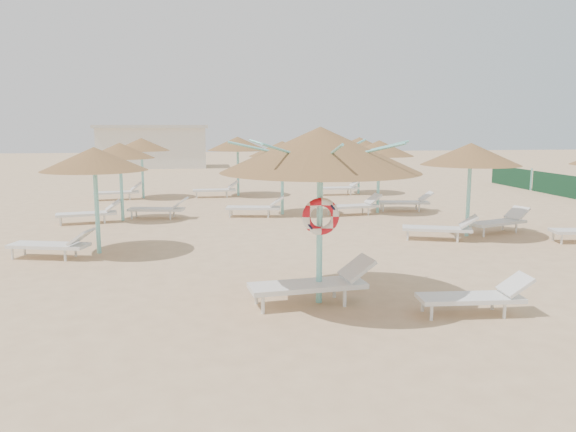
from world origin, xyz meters
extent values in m
plane|color=#D4AC81|center=(0.00, 0.00, 0.00)|extent=(120.00, 120.00, 0.00)
cylinder|color=#7EDBD5|center=(-0.10, -0.02, 1.33)|extent=(0.11, 0.11, 2.66)
cone|color=brown|center=(-0.10, -0.02, 2.78)|extent=(3.55, 3.55, 0.80)
cylinder|color=#7EDBD5|center=(-0.10, -0.02, 2.51)|extent=(0.20, 0.20, 0.12)
cylinder|color=#7EDBD5|center=(0.72, -0.02, 2.74)|extent=(1.60, 0.04, 0.40)
cylinder|color=#7EDBD5|center=(0.48, 0.56, 2.74)|extent=(1.16, 1.16, 0.40)
cylinder|color=#7EDBD5|center=(-0.10, 0.80, 2.74)|extent=(0.04, 1.60, 0.40)
cylinder|color=#7EDBD5|center=(-0.68, 0.56, 2.74)|extent=(1.16, 1.16, 0.40)
cylinder|color=#7EDBD5|center=(-0.92, -0.02, 2.74)|extent=(1.60, 0.04, 0.40)
cylinder|color=#7EDBD5|center=(-0.68, -0.59, 2.74)|extent=(1.16, 1.16, 0.40)
cylinder|color=#7EDBD5|center=(-0.10, -0.83, 2.74)|extent=(0.04, 1.60, 0.40)
cylinder|color=#7EDBD5|center=(0.48, -0.59, 2.74)|extent=(1.16, 1.16, 0.40)
torus|color=red|center=(-0.10, -0.12, 1.61)|extent=(0.67, 0.15, 0.67)
cylinder|color=white|center=(-1.18, -0.49, 0.15)|extent=(0.07, 0.07, 0.31)
cylinder|color=white|center=(-1.24, 0.06, 0.15)|extent=(0.07, 0.07, 0.31)
cylinder|color=white|center=(0.31, -0.33, 0.15)|extent=(0.07, 0.07, 0.31)
cylinder|color=white|center=(0.24, 0.22, 0.15)|extent=(0.07, 0.07, 0.31)
cube|color=white|center=(-0.33, -0.12, 0.35)|extent=(2.17, 0.92, 0.09)
cube|color=white|center=(0.61, -0.02, 0.62)|extent=(0.61, 0.72, 0.40)
cylinder|color=white|center=(1.55, -1.25, 0.13)|extent=(0.06, 0.06, 0.26)
cylinder|color=white|center=(1.58, -0.78, 0.13)|extent=(0.06, 0.06, 0.26)
cylinder|color=white|center=(2.80, -1.33, 0.13)|extent=(0.06, 0.06, 0.26)
cylinder|color=white|center=(2.83, -0.87, 0.13)|extent=(0.06, 0.06, 0.26)
cube|color=white|center=(2.31, -1.07, 0.30)|extent=(1.80, 0.69, 0.07)
cube|color=white|center=(3.10, -1.12, 0.52)|extent=(0.49, 0.59, 0.34)
cylinder|color=#7EDBD5|center=(-4.81, 4.74, 1.15)|extent=(0.11, 0.11, 2.30)
cone|color=brown|center=(-4.81, 4.74, 2.39)|extent=(2.59, 2.59, 0.58)
cylinder|color=#7EDBD5|center=(-4.81, 4.74, 2.15)|extent=(0.20, 0.20, 0.12)
cylinder|color=white|center=(-6.75, 4.31, 0.14)|extent=(0.06, 0.06, 0.28)
cylinder|color=white|center=(-6.61, 4.79, 0.14)|extent=(0.06, 0.06, 0.28)
cylinder|color=white|center=(-5.45, 3.95, 0.14)|extent=(0.06, 0.06, 0.28)
cylinder|color=white|center=(-5.31, 4.43, 0.14)|extent=(0.06, 0.06, 0.28)
cube|color=white|center=(-5.91, 4.34, 0.32)|extent=(2.00, 1.11, 0.08)
cube|color=white|center=(-5.09, 4.11, 0.56)|extent=(0.63, 0.71, 0.36)
cylinder|color=#7EDBD5|center=(-4.91, 9.75, 1.15)|extent=(0.11, 0.11, 2.30)
cone|color=brown|center=(-4.91, 9.75, 2.38)|extent=(2.30, 2.30, 0.52)
cylinder|color=#7EDBD5|center=(-4.91, 9.75, 2.15)|extent=(0.20, 0.20, 0.12)
cylinder|color=white|center=(-6.75, 8.94, 0.14)|extent=(0.06, 0.06, 0.28)
cylinder|color=white|center=(-6.84, 9.43, 0.14)|extent=(0.06, 0.06, 0.28)
cylinder|color=white|center=(-5.42, 9.21, 0.14)|extent=(0.06, 0.06, 0.28)
cylinder|color=white|center=(-5.52, 9.70, 0.14)|extent=(0.06, 0.06, 0.28)
cube|color=white|center=(-6.01, 9.35, 0.32)|extent=(1.98, 0.98, 0.08)
cube|color=white|center=(-5.18, 9.51, 0.56)|extent=(0.59, 0.68, 0.36)
cylinder|color=white|center=(-4.64, 9.96, 0.14)|extent=(0.06, 0.06, 0.28)
cylinder|color=white|center=(-4.55, 10.45, 0.14)|extent=(0.06, 0.06, 0.28)
cylinder|color=white|center=(-3.32, 9.69, 0.14)|extent=(0.06, 0.06, 0.28)
cylinder|color=white|center=(-3.22, 10.18, 0.14)|extent=(0.06, 0.06, 0.28)
cube|color=white|center=(-3.81, 10.05, 0.32)|extent=(1.98, 0.98, 0.08)
cube|color=white|center=(-2.98, 9.88, 0.56)|extent=(0.59, 0.68, 0.36)
cylinder|color=#7EDBD5|center=(-4.84, 15.78, 1.15)|extent=(0.11, 0.11, 2.30)
cone|color=brown|center=(-4.84, 15.78, 2.38)|extent=(2.48, 2.48, 0.56)
cylinder|color=#7EDBD5|center=(-4.84, 15.78, 2.15)|extent=(0.20, 0.20, 0.12)
cylinder|color=white|center=(-6.69, 14.99, 0.14)|extent=(0.06, 0.06, 0.28)
cylinder|color=white|center=(-6.78, 15.48, 0.14)|extent=(0.06, 0.06, 0.28)
cylinder|color=white|center=(-5.36, 15.23, 0.14)|extent=(0.06, 0.06, 0.28)
cylinder|color=white|center=(-5.45, 15.72, 0.14)|extent=(0.06, 0.06, 0.28)
cube|color=white|center=(-5.94, 15.38, 0.32)|extent=(1.98, 0.95, 0.08)
cube|color=white|center=(-5.11, 15.53, 0.56)|extent=(0.58, 0.68, 0.36)
cylinder|color=#7EDBD5|center=(0.66, 10.31, 1.15)|extent=(0.11, 0.11, 2.30)
cone|color=brown|center=(0.66, 10.31, 2.38)|extent=(2.41, 2.41, 0.54)
cylinder|color=#7EDBD5|center=(0.66, 10.31, 2.15)|extent=(0.20, 0.20, 0.12)
cylinder|color=white|center=(-1.28, 9.80, 0.14)|extent=(0.06, 0.06, 0.28)
cylinder|color=white|center=(-1.19, 10.30, 0.14)|extent=(0.06, 0.06, 0.28)
cylinder|color=white|center=(0.05, 9.57, 0.14)|extent=(0.06, 0.06, 0.28)
cylinder|color=white|center=(0.14, 10.06, 0.14)|extent=(0.06, 0.06, 0.28)
cube|color=white|center=(-0.44, 9.91, 0.32)|extent=(1.98, 0.95, 0.08)
cube|color=white|center=(0.39, 9.76, 0.56)|extent=(0.58, 0.68, 0.36)
cylinder|color=#7EDBD5|center=(-0.60, 16.06, 1.15)|extent=(0.11, 0.11, 2.30)
cone|color=brown|center=(-0.60, 16.06, 2.39)|extent=(2.77, 2.77, 0.62)
cylinder|color=#7EDBD5|center=(-0.60, 16.06, 2.15)|extent=(0.20, 0.20, 0.12)
cylinder|color=white|center=(-2.50, 15.38, 0.14)|extent=(0.06, 0.06, 0.28)
cylinder|color=white|center=(-2.51, 15.88, 0.14)|extent=(0.06, 0.06, 0.28)
cylinder|color=white|center=(-1.15, 15.42, 0.14)|extent=(0.06, 0.06, 0.28)
cylinder|color=white|center=(-1.16, 15.92, 0.14)|extent=(0.06, 0.06, 0.28)
cube|color=white|center=(-1.70, 15.66, 0.32)|extent=(1.92, 0.68, 0.08)
cube|color=white|center=(-0.85, 15.68, 0.56)|extent=(0.50, 0.61, 0.36)
cylinder|color=#7EDBD5|center=(5.43, 5.46, 1.15)|extent=(0.11, 0.11, 2.30)
cone|color=brown|center=(5.43, 5.46, 2.40)|extent=(2.82, 2.82, 0.63)
cylinder|color=#7EDBD5|center=(5.43, 5.46, 2.15)|extent=(0.20, 0.20, 0.12)
cylinder|color=white|center=(3.50, 5.09, 0.14)|extent=(0.06, 0.06, 0.28)
cylinder|color=white|center=(3.66, 5.56, 0.14)|extent=(0.06, 0.06, 0.28)
cylinder|color=white|center=(4.77, 4.64, 0.14)|extent=(0.06, 0.06, 0.28)
cylinder|color=white|center=(4.94, 5.11, 0.14)|extent=(0.06, 0.06, 0.28)
cube|color=white|center=(4.33, 5.06, 0.32)|extent=(2.00, 1.22, 0.08)
cube|color=white|center=(5.14, 4.78, 0.56)|extent=(0.66, 0.73, 0.36)
cylinder|color=white|center=(5.86, 5.26, 0.14)|extent=(0.06, 0.06, 0.28)
cylinder|color=white|center=(5.70, 5.73, 0.14)|extent=(0.06, 0.06, 0.28)
cylinder|color=white|center=(7.14, 5.71, 0.14)|extent=(0.06, 0.06, 0.28)
cylinder|color=white|center=(6.97, 6.18, 0.14)|extent=(0.06, 0.06, 0.28)
cube|color=white|center=(6.53, 5.76, 0.32)|extent=(2.00, 1.22, 0.08)
cube|color=white|center=(7.34, 6.04, 0.56)|extent=(0.66, 0.73, 0.36)
cylinder|color=#7EDBD5|center=(4.21, 10.17, 1.15)|extent=(0.11, 0.11, 2.30)
cone|color=brown|center=(4.21, 10.17, 2.39)|extent=(2.54, 2.54, 0.57)
cylinder|color=#7EDBD5|center=(4.21, 10.17, 2.15)|extent=(0.20, 0.20, 0.12)
cylinder|color=white|center=(2.36, 9.40, 0.14)|extent=(0.06, 0.06, 0.28)
cylinder|color=white|center=(2.28, 9.90, 0.14)|extent=(0.06, 0.06, 0.28)
cylinder|color=white|center=(3.69, 9.61, 0.14)|extent=(0.06, 0.06, 0.28)
cylinder|color=white|center=(3.62, 10.11, 0.14)|extent=(0.06, 0.06, 0.28)
cube|color=white|center=(3.11, 9.77, 0.32)|extent=(1.97, 0.90, 0.08)
cube|color=white|center=(3.95, 9.90, 0.56)|extent=(0.57, 0.67, 0.36)
cylinder|color=white|center=(4.48, 10.35, 0.14)|extent=(0.06, 0.06, 0.28)
cylinder|color=white|center=(4.56, 10.84, 0.14)|extent=(0.06, 0.06, 0.28)
cylinder|color=white|center=(5.82, 10.14, 0.14)|extent=(0.06, 0.06, 0.28)
cylinder|color=white|center=(5.89, 10.64, 0.14)|extent=(0.06, 0.06, 0.28)
cube|color=white|center=(5.31, 10.47, 0.32)|extent=(1.97, 0.90, 0.08)
cube|color=white|center=(6.15, 10.34, 0.56)|extent=(0.57, 0.67, 0.36)
cylinder|color=#7EDBD5|center=(5.12, 16.06, 1.15)|extent=(0.11, 0.11, 2.30)
cone|color=brown|center=(5.12, 16.06, 2.38)|extent=(2.48, 2.48, 0.56)
cylinder|color=#7EDBD5|center=(5.12, 16.06, 2.15)|extent=(0.20, 0.20, 0.12)
cylinder|color=white|center=(3.22, 15.39, 0.14)|extent=(0.06, 0.06, 0.28)
cylinder|color=white|center=(3.21, 15.89, 0.14)|extent=(0.06, 0.06, 0.28)
cylinder|color=white|center=(4.57, 15.43, 0.14)|extent=(0.06, 0.06, 0.28)
cylinder|color=white|center=(4.56, 15.93, 0.14)|extent=(0.06, 0.06, 0.28)
cube|color=white|center=(4.02, 15.66, 0.32)|extent=(1.91, 0.67, 0.08)
cube|color=white|center=(4.87, 15.68, 0.56)|extent=(0.50, 0.61, 0.36)
cylinder|color=white|center=(7.46, 3.98, 0.14)|extent=(0.06, 0.06, 0.28)
cylinder|color=white|center=(7.54, 4.47, 0.14)|extent=(0.06, 0.06, 0.28)
cube|color=silver|center=(-6.00, 35.00, 1.50)|extent=(8.00, 4.00, 3.00)
cube|color=beige|center=(-6.00, 35.00, 3.12)|extent=(8.40, 4.40, 0.25)
cube|color=#194C2D|center=(14.00, 14.00, 0.50)|extent=(0.08, 3.80, 1.00)
cube|color=#194C2D|center=(14.00, 18.00, 0.50)|extent=(0.08, 3.80, 1.00)
cylinder|color=#7EDBD5|center=(14.00, 16.10, 0.55)|extent=(0.08, 0.08, 1.10)
camera|label=1|loc=(-2.11, -9.72, 3.20)|focal=35.00mm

